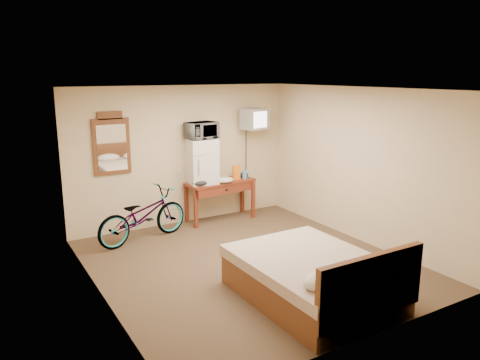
# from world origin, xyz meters

# --- Properties ---
(room) EXTENTS (4.60, 4.64, 2.50)m
(room) POSITION_xyz_m (-0.00, 0.00, 1.25)
(room) COLOR #4C3626
(room) RESTS_ON ground
(desk) EXTENTS (1.34, 0.62, 0.75)m
(desk) POSITION_xyz_m (0.64, 2.00, 0.63)
(desk) COLOR maroon
(desk) RESTS_ON floor
(mini_fridge) EXTENTS (0.54, 0.53, 0.81)m
(mini_fridge) POSITION_xyz_m (0.28, 2.06, 1.16)
(mini_fridge) COLOR white
(mini_fridge) RESTS_ON desk
(microwave) EXTENTS (0.60, 0.47, 0.30)m
(microwave) POSITION_xyz_m (0.28, 2.06, 1.71)
(microwave) COLOR white
(microwave) RESTS_ON mini_fridge
(snack_bag) EXTENTS (0.15, 0.10, 0.27)m
(snack_bag) POSITION_xyz_m (0.96, 2.00, 0.89)
(snack_bag) COLOR orange
(snack_bag) RESTS_ON desk
(blue_cup) EXTENTS (0.09, 0.09, 0.15)m
(blue_cup) POSITION_xyz_m (1.13, 1.98, 0.83)
(blue_cup) COLOR #439AE6
(blue_cup) RESTS_ON desk
(cloth_cream) EXTENTS (0.34, 0.27, 0.11)m
(cloth_cream) POSITION_xyz_m (0.64, 1.87, 0.80)
(cloth_cream) COLOR white
(cloth_cream) RESTS_ON desk
(cloth_dark_a) EXTENTS (0.29, 0.21, 0.11)m
(cloth_dark_a) POSITION_xyz_m (0.15, 1.90, 0.80)
(cloth_dark_a) COLOR black
(cloth_dark_a) RESTS_ON desk
(cloth_dark_b) EXTENTS (0.19, 0.16, 0.09)m
(cloth_dark_b) POSITION_xyz_m (1.18, 2.09, 0.79)
(cloth_dark_b) COLOR black
(cloth_dark_b) RESTS_ON desk
(crt_television) EXTENTS (0.54, 0.62, 0.39)m
(crt_television) POSITION_xyz_m (1.38, 2.02, 1.87)
(crt_television) COLOR black
(crt_television) RESTS_ON room
(wall_mirror) EXTENTS (0.62, 0.04, 1.05)m
(wall_mirror) POSITION_xyz_m (-1.27, 2.27, 1.56)
(wall_mirror) COLOR brown
(wall_mirror) RESTS_ON room
(bicycle) EXTENTS (1.73, 0.96, 0.86)m
(bicycle) POSITION_xyz_m (-0.99, 1.70, 0.43)
(bicycle) COLOR black
(bicycle) RESTS_ON floor
(bed) EXTENTS (1.50, 1.99, 0.90)m
(bed) POSITION_xyz_m (0.10, -1.38, 0.30)
(bed) COLOR brown
(bed) RESTS_ON floor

